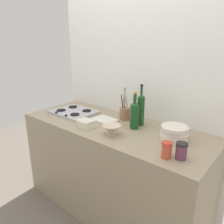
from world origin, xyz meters
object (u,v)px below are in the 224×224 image
Objects in this scene: butter_dish at (85,124)px; condiment_jar_rear at (181,151)px; wine_bottle_leftmost at (141,109)px; condiment_jar_front at (167,150)px; utensil_crock at (125,112)px; plate_stack at (174,133)px; cutting_board at (105,120)px; stovetop_hob at (74,112)px; wine_bottle_mid_left at (134,114)px; mixing_bowl at (112,130)px.

butter_dish is 0.86m from condiment_jar_rear.
condiment_jar_front is (0.45, -0.38, -0.09)m from wine_bottle_leftmost.
condiment_jar_front is at bearing -2.10° from butter_dish.
utensil_crock reaches higher than condiment_jar_front.
condiment_jar_front is 0.99× the size of condiment_jar_rear.
plate_stack is 0.69m from cutting_board.
butter_dish is (-0.71, -0.24, -0.03)m from plate_stack.
stovetop_hob is at bearing -159.96° from utensil_crock.
utensil_crock is (-0.57, 0.15, 0.01)m from plate_stack.
stovetop_hob is 1.39× the size of utensil_crock.
wine_bottle_leftmost reaches higher than condiment_jar_rear.
plate_stack is 1.46× the size of butter_dish.
wine_bottle_mid_left is (0.73, 0.06, 0.11)m from stovetop_hob.
wine_bottle_mid_left reaches higher than condiment_jar_front.
condiment_jar_rear reaches higher than cutting_board.
condiment_jar_rear is (0.86, 0.02, 0.02)m from butter_dish.
wine_bottle_mid_left reaches higher than mixing_bowl.
plate_stack is at bearing 105.09° from condiment_jar_front.
utensil_crock is 0.81m from condiment_jar_rear.
plate_stack reaches higher than cutting_board.
wine_bottle_leftmost is 1.14× the size of wine_bottle_mid_left.
wine_bottle_mid_left is 2.12× the size of mixing_bowl.
wine_bottle_leftmost is 0.37m from cutting_board.
butter_dish is at bearing -109.57° from utensil_crock.
wine_bottle_leftmost is at bearing 147.40° from condiment_jar_rear.
stovetop_hob is at bearing -175.92° from cutting_board.
mixing_bowl is 1.07× the size of butter_dish.
plate_stack is 1.37× the size of mixing_bowl.
plate_stack reaches higher than condiment_jar_front.
stovetop_hob is 1.36× the size of wine_bottle_mid_left.
butter_dish is 0.78m from condiment_jar_front.
butter_dish is (-0.34, -0.25, -0.09)m from wine_bottle_mid_left.
stovetop_hob is 2.11× the size of plate_stack.
condiment_jar_rear is 0.87m from cutting_board.
wine_bottle_leftmost is 3.42× the size of condiment_jar_front.
utensil_crock is at bearing 170.11° from wine_bottle_leftmost.
stovetop_hob is at bearing 153.01° from butter_dish.
utensil_crock reaches higher than condiment_jar_rear.
utensil_crock reaches higher than butter_dish.
condiment_jar_front is (0.65, -0.42, -0.02)m from utensil_crock.
wine_bottle_leftmost is 1.60× the size of cutting_board.
wine_bottle_mid_left is 0.26m from mixing_bowl.
stovetop_hob is 0.70m from mixing_bowl.
cutting_board is (-0.32, -0.13, -0.14)m from wine_bottle_leftmost.
mixing_bowl is 0.66× the size of cutting_board.
wine_bottle_mid_left reaches higher than condiment_jar_rear.
condiment_jar_front is (0.50, -0.05, 0.01)m from mixing_bowl.
plate_stack is 0.28m from condiment_jar_front.
utensil_crock is at bearing 70.43° from butter_dish.
condiment_jar_front is at bearing -32.80° from utensil_crock.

